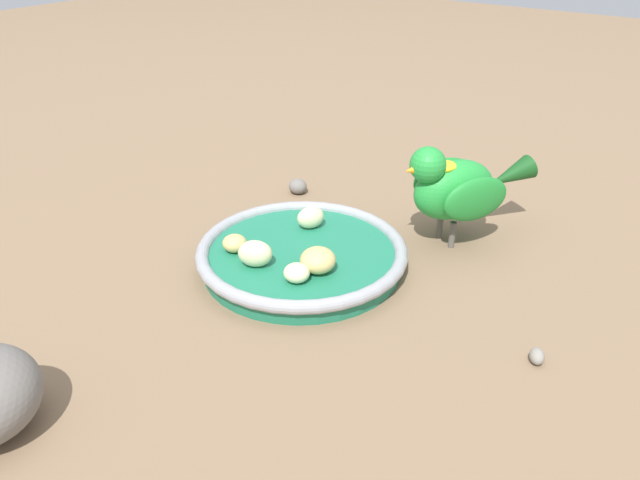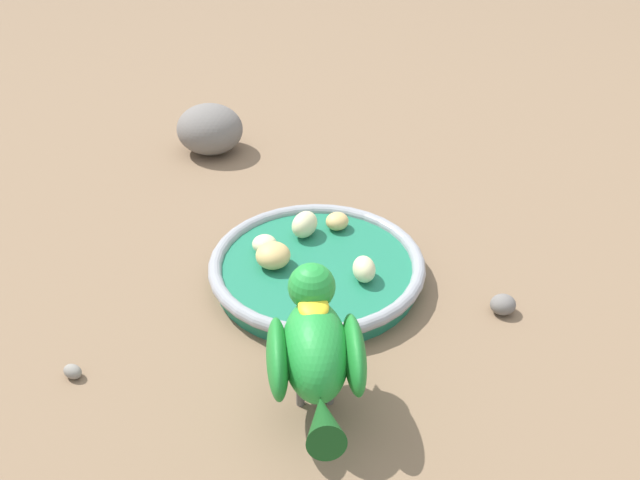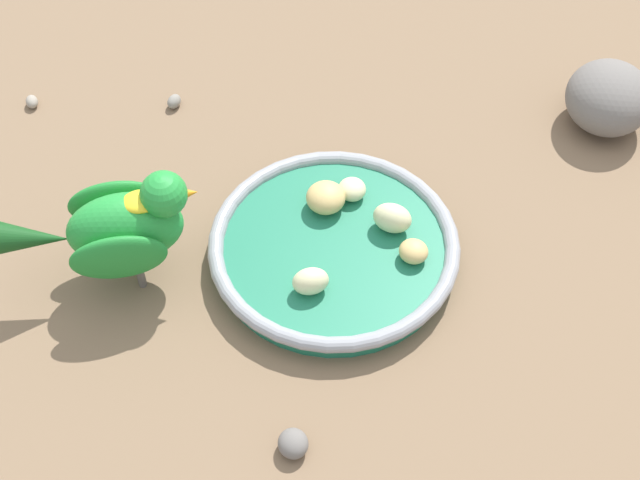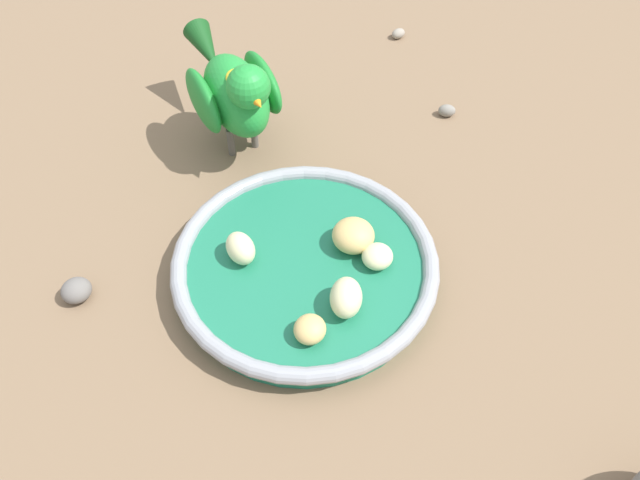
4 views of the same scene
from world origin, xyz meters
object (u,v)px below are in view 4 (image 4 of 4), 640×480
at_px(apple_piece_4, 310,329).
at_px(parrot, 234,90).
at_px(pebble_0, 447,111).
at_px(apple_piece_1, 353,235).
at_px(pebble_1, 398,34).
at_px(pebble_2, 76,290).
at_px(apple_piece_2, 346,298).
at_px(apple_piece_3, 241,248).
at_px(feeding_bowl, 304,262).
at_px(apple_piece_0, 377,256).

xyz_separation_m(apple_piece_4, parrot, (-0.21, 0.18, 0.04)).
bearing_deg(apple_piece_4, pebble_0, 95.92).
xyz_separation_m(apple_piece_1, pebble_1, (-0.14, 0.35, -0.03)).
xyz_separation_m(apple_piece_4, pebble_2, (-0.21, -0.07, -0.02)).
distance_m(apple_piece_2, pebble_1, 0.44).
height_order(apple_piece_4, pebble_2, apple_piece_4).
xyz_separation_m(apple_piece_3, pebble_1, (-0.06, 0.41, -0.03)).
distance_m(feeding_bowl, pebble_1, 0.40).
bearing_deg(pebble_1, apple_piece_2, -67.91).
bearing_deg(pebble_1, apple_piece_3, -82.05).
distance_m(feeding_bowl, apple_piece_4, 0.08).
height_order(apple_piece_1, apple_piece_4, apple_piece_1).
relative_size(feeding_bowl, pebble_0, 12.50).
bearing_deg(pebble_2, pebble_1, 84.24).
relative_size(apple_piece_2, apple_piece_3, 1.12).
bearing_deg(pebble_0, apple_piece_3, -101.50).
height_order(apple_piece_1, pebble_1, apple_piece_1).
height_order(apple_piece_0, parrot, parrot).
distance_m(pebble_0, pebble_1, 0.16).
relative_size(apple_piece_0, pebble_0, 1.46).
bearing_deg(pebble_0, apple_piece_2, -81.34).
bearing_deg(feeding_bowl, apple_piece_2, -22.92).
xyz_separation_m(apple_piece_3, pebble_0, (0.06, 0.31, -0.03)).
bearing_deg(parrot, apple_piece_3, -21.68).
bearing_deg(pebble_2, pebble_0, 67.23).
bearing_deg(apple_piece_0, parrot, 159.79).
height_order(parrot, pebble_1, parrot).
height_order(pebble_1, pebble_2, pebble_2).
bearing_deg(pebble_1, feeding_bowl, -74.58).
xyz_separation_m(pebble_1, pebble_2, (-0.05, -0.52, 0.00)).
xyz_separation_m(feeding_bowl, pebble_1, (-0.11, 0.38, -0.01)).
height_order(feeding_bowl, apple_piece_1, apple_piece_1).
distance_m(feeding_bowl, pebble_0, 0.28).
bearing_deg(parrot, apple_piece_4, -9.82).
height_order(feeding_bowl, pebble_1, feeding_bowl).
bearing_deg(parrot, pebble_0, 75.29).
bearing_deg(apple_piece_1, apple_piece_0, -12.88).
distance_m(apple_piece_3, apple_piece_4, 0.10).
distance_m(apple_piece_1, pebble_0, 0.24).
height_order(apple_piece_4, parrot, parrot).
height_order(apple_piece_1, pebble_2, apple_piece_1).
bearing_deg(apple_piece_4, pebble_2, -162.00).
distance_m(apple_piece_1, pebble_1, 0.37).
bearing_deg(apple_piece_0, apple_piece_2, -89.05).
xyz_separation_m(apple_piece_1, pebble_2, (-0.19, -0.17, -0.03)).
relative_size(apple_piece_3, apple_piece_4, 1.21).
bearing_deg(apple_piece_1, apple_piece_2, -64.46).
distance_m(parrot, pebble_2, 0.25).
distance_m(apple_piece_0, apple_piece_4, 0.10).
bearing_deg(apple_piece_3, apple_piece_0, 29.33).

